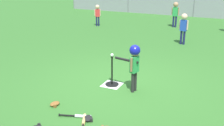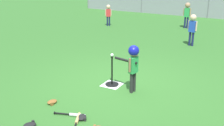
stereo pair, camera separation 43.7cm
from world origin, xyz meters
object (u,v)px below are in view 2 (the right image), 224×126
Objects in this scene: baseball_on_tee at (112,55)px; spare_bat_wood at (77,120)px; fielder_deep_center at (187,12)px; batting_tee at (112,80)px; glove_outfield_drop at (30,125)px; glove_by_plate at (82,117)px; fielder_near_left at (193,26)px; batter_child at (133,59)px; spare_bat_silver at (74,115)px; fielder_deep_left at (108,12)px; glove_near_bats at (52,102)px.

spare_bat_wood is at bearing -81.55° from baseball_on_tee.
batting_tee is at bearing -88.42° from fielder_deep_center.
fielder_deep_center reaches higher than glove_outfield_drop.
baseball_on_tee is at bearing 99.79° from glove_by_plate.
batter_child is at bearing -92.16° from fielder_near_left.
batting_tee is 2.66× the size of glove_by_plate.
baseball_on_tee is 0.07× the size of fielder_near_left.
batting_tee reaches higher than glove_by_plate.
baseball_on_tee is 0.12× the size of spare_bat_wood.
glove_by_plate is at bearing 80.74° from spare_bat_wood.
fielder_near_left is at bearing 85.40° from spare_bat_wood.
batter_child is 2.49m from glove_outfield_drop.
baseball_on_tee is at bearing 180.00° from batting_tee.
batter_child is 1.84m from spare_bat_wood.
glove_by_plate is (-0.31, -1.52, -0.74)m from batter_child.
batter_child reaches higher than glove_outfield_drop.
batting_tee is 0.89m from batter_child.
spare_bat_silver is at bearing -86.56° from batting_tee.
fielder_near_left reaches higher than baseball_on_tee.
fielder_deep_center is at bearing 91.58° from baseball_on_tee.
fielder_near_left is at bearing -21.02° from fielder_deep_left.
glove_outfield_drop reaches higher than spare_bat_wood.
fielder_deep_center is 9.08m from glove_by_plate.
glove_outfield_drop reaches higher than spare_bat_silver.
glove_by_plate and glove_outfield_drop have the same top height.
fielder_near_left is 6.13m from glove_by_plate.
spare_bat_wood is 2.59× the size of glove_near_bats.
fielder_deep_left reaches higher than glove_near_bats.
batter_child is 4.48× the size of glove_near_bats.
fielder_deep_left reaches higher than baseball_on_tee.
baseball_on_tee is (-0.00, 0.00, 0.63)m from batting_tee.
glove_near_bats is (-0.40, -8.83, -0.72)m from fielder_deep_center.
glove_by_plate is 0.92m from glove_outfield_drop.
fielder_deep_center is (-0.97, 2.96, 0.03)m from fielder_near_left.
fielder_deep_center is 8.87m from glove_near_bats.
batting_tee is at bearing 67.01° from glove_near_bats.
glove_near_bats is at bearing -103.14° from fielder_near_left.
glove_outfield_drop is (-0.65, -0.66, 0.00)m from glove_by_plate.
fielder_deep_left is 8.15m from glove_near_bats.
fielder_deep_center is at bearing 92.92° from spare_bat_wood.
batting_tee reaches higher than glove_near_bats.
batting_tee is 2.33m from glove_outfield_drop.
fielder_deep_left is 8.81m from spare_bat_wood.
spare_bat_wood is at bearing -101.21° from batter_child.
fielder_deep_left is (-3.61, 6.12, -0.09)m from baseball_on_tee.
batting_tee is at bearing -59.42° from fielder_deep_left.
batting_tee is 1.79m from spare_bat_wood.
fielder_deep_center is 9.20m from spare_bat_wood.
batting_tee is 4.54m from fielder_near_left.
batter_child is at bearing 66.33° from glove_outfield_drop.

